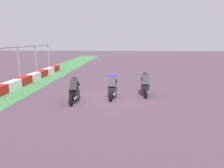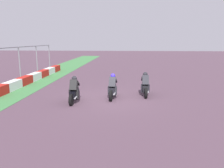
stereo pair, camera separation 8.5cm
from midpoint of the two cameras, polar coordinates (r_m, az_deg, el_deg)
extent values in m
plane|color=#503947|center=(13.60, -0.60, -3.76)|extent=(120.00, 120.00, 0.00)
cube|color=silver|center=(17.38, -24.37, -0.38)|extent=(1.85, 0.60, 0.64)
cube|color=red|center=(19.03, -21.72, 0.76)|extent=(1.85, 0.60, 0.64)
cube|color=silver|center=(20.73, -19.50, 1.71)|extent=(1.85, 0.60, 0.64)
cube|color=red|center=(22.45, -17.61, 2.52)|extent=(1.85, 0.60, 0.64)
cube|color=silver|center=(24.19, -15.99, 3.20)|extent=(1.85, 0.60, 0.64)
cube|color=red|center=(25.96, -14.59, 3.80)|extent=(1.85, 0.60, 0.64)
cylinder|color=slate|center=(20.95, -22.82, 4.77)|extent=(0.10, 0.10, 2.95)
cylinder|color=slate|center=(24.28, -18.95, 5.81)|extent=(0.10, 0.10, 2.95)
cylinder|color=slate|center=(27.70, -16.01, 6.57)|extent=(0.10, 0.10, 2.95)
cylinder|color=black|center=(15.12, 8.03, -1.09)|extent=(0.64, 0.15, 0.64)
cylinder|color=black|center=(13.76, 8.48, -2.33)|extent=(0.64, 0.15, 0.64)
cube|color=black|center=(14.40, 8.26, -0.99)|extent=(1.10, 0.33, 0.40)
ellipsoid|color=black|center=(14.43, 8.27, 0.26)|extent=(0.48, 0.30, 0.24)
cube|color=red|center=(13.90, 8.44, -1.35)|extent=(0.06, 0.16, 0.08)
cylinder|color=#A5A5AD|center=(14.10, 9.01, -1.81)|extent=(0.42, 0.10, 0.10)
cube|color=black|center=(14.20, 8.36, 0.98)|extent=(0.49, 0.40, 0.66)
sphere|color=#232328|center=(14.36, 8.32, 2.47)|extent=(0.30, 0.30, 0.30)
cube|color=slate|center=(14.82, 8.14, 0.71)|extent=(0.16, 0.26, 0.23)
cube|color=black|center=(14.26, 7.50, -1.08)|extent=(0.18, 0.14, 0.52)
cube|color=black|center=(14.30, 9.10, -1.10)|extent=(0.18, 0.14, 0.52)
cube|color=black|center=(14.55, 7.53, 1.33)|extent=(0.39, 0.10, 0.31)
cube|color=black|center=(14.58, 8.94, 1.31)|extent=(0.39, 0.10, 0.31)
cylinder|color=black|center=(14.32, 0.37, -1.67)|extent=(0.65, 0.18, 0.64)
cylinder|color=black|center=(12.97, -0.45, -3.04)|extent=(0.65, 0.18, 0.64)
cube|color=black|center=(13.60, -0.02, -1.58)|extent=(1.12, 0.40, 0.40)
ellipsoid|color=black|center=(13.64, 0.03, -0.26)|extent=(0.50, 0.33, 0.24)
cube|color=red|center=(13.11, -0.33, -1.99)|extent=(0.07, 0.16, 0.08)
cylinder|color=#A5A5AD|center=(13.28, 0.45, -2.48)|extent=(0.43, 0.13, 0.10)
cube|color=#28282E|center=(13.40, -0.08, 0.49)|extent=(0.51, 0.43, 0.66)
sphere|color=#3222C3|center=(13.56, 0.05, 2.08)|extent=(0.32, 0.32, 0.30)
cube|color=slate|center=(14.02, 0.26, 0.22)|extent=(0.17, 0.27, 0.23)
cube|color=#28282E|center=(13.52, -0.93, -1.67)|extent=(0.19, 0.15, 0.52)
cube|color=#28282E|center=(13.46, 0.75, -1.72)|extent=(0.19, 0.15, 0.52)
cube|color=#28282E|center=(13.79, -0.60, 0.88)|extent=(0.39, 0.13, 0.31)
cube|color=#28282E|center=(13.75, 0.88, 0.85)|extent=(0.39, 0.13, 0.31)
cylinder|color=black|center=(13.60, -9.05, -2.51)|extent=(0.64, 0.15, 0.64)
cylinder|color=black|center=(12.29, -10.55, -4.04)|extent=(0.64, 0.15, 0.64)
cube|color=black|center=(12.90, -9.79, -2.46)|extent=(1.10, 0.33, 0.40)
ellipsoid|color=black|center=(12.93, -9.73, -1.07)|extent=(0.48, 0.30, 0.24)
cube|color=red|center=(12.42, -10.36, -2.92)|extent=(0.06, 0.16, 0.08)
cylinder|color=#A5A5AD|center=(12.56, -9.45, -3.43)|extent=(0.42, 0.10, 0.10)
cube|color=black|center=(12.69, -9.98, -0.29)|extent=(0.49, 0.40, 0.66)
sphere|color=#232328|center=(12.84, -9.79, 1.40)|extent=(0.30, 0.30, 0.30)
cube|color=#5C8B69|center=(13.30, -9.31, -0.53)|extent=(0.16, 0.26, 0.23)
cube|color=black|center=(12.84, -10.79, -2.56)|extent=(0.18, 0.14, 0.52)
cube|color=black|center=(12.74, -9.05, -2.61)|extent=(0.18, 0.14, 0.52)
cube|color=black|center=(13.10, -10.33, 0.14)|extent=(0.39, 0.10, 0.31)
cube|color=black|center=(13.01, -8.80, 0.12)|extent=(0.39, 0.10, 0.31)
camera|label=1|loc=(0.04, -90.18, -0.04)|focal=35.73mm
camera|label=2|loc=(0.04, 89.82, 0.04)|focal=35.73mm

